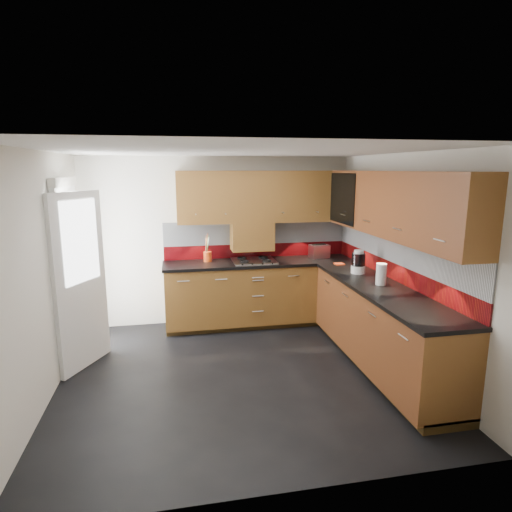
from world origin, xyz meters
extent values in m
cube|color=black|center=(0.00, 0.00, -0.01)|extent=(4.00, 3.80, 0.02)
cube|color=white|center=(0.00, 0.00, 2.45)|extent=(4.00, 3.80, 0.10)
cube|color=silver|center=(0.00, 1.84, 1.20)|extent=(4.00, 0.08, 2.64)
cube|color=silver|center=(0.00, -1.84, 1.20)|extent=(4.00, 0.08, 2.64)
cube|color=silver|center=(-1.94, 0.00, 1.20)|extent=(0.08, 3.80, 2.64)
cube|color=silver|center=(1.94, 0.00, 1.20)|extent=(0.08, 3.80, 2.64)
cube|color=brown|center=(0.55, 1.50, 0.48)|extent=(2.70, 0.60, 0.95)
cube|color=brown|center=(1.60, -0.10, 0.48)|extent=(0.60, 2.60, 0.95)
cube|color=#392810|center=(0.55, 1.53, 0.05)|extent=(2.70, 0.54, 0.10)
cube|color=#392810|center=(1.63, -0.10, 0.05)|extent=(0.54, 2.60, 0.10)
cube|color=black|center=(0.54, 1.49, 0.92)|extent=(2.72, 0.62, 0.04)
cube|color=black|center=(1.59, -0.12, 0.92)|extent=(0.62, 2.60, 0.04)
cube|color=maroon|center=(0.55, 1.79, 1.04)|extent=(2.70, 0.02, 0.20)
cube|color=silver|center=(0.55, 1.79, 1.31)|extent=(2.70, 0.02, 0.34)
cube|color=maroon|center=(1.89, 0.20, 1.04)|extent=(0.02, 3.20, 0.20)
cube|color=silver|center=(1.89, 0.20, 1.31)|extent=(0.02, 3.20, 0.34)
cube|color=brown|center=(0.65, 1.64, 1.84)|extent=(2.50, 0.33, 0.72)
cube|color=brown|center=(1.73, 0.04, 1.84)|extent=(0.33, 2.87, 0.72)
cube|color=silver|center=(0.50, 1.46, 1.63)|extent=(1.80, 0.01, 0.16)
cube|color=silver|center=(1.56, 0.00, 1.63)|extent=(0.01, 2.00, 0.16)
cube|color=brown|center=(0.45, 1.64, 1.28)|extent=(0.60, 0.33, 0.40)
cube|color=black|center=(1.56, 1.07, 1.84)|extent=(0.01, 0.80, 0.66)
cube|color=#FFD18C|center=(1.87, 1.07, 1.84)|extent=(0.01, 0.76, 0.64)
cube|color=black|center=(1.73, 1.07, 1.86)|extent=(0.29, 0.76, 0.01)
cylinder|color=black|center=(1.73, 0.82, 1.96)|extent=(0.07, 0.07, 0.16)
cylinder|color=black|center=(1.73, 0.97, 1.96)|extent=(0.07, 0.07, 0.16)
cylinder|color=white|center=(1.73, 1.12, 1.96)|extent=(0.07, 0.07, 0.16)
cylinder|color=black|center=(1.73, 1.27, 1.96)|extent=(0.07, 0.07, 0.16)
cube|color=white|center=(-1.86, 0.90, 1.02)|extent=(0.06, 0.95, 2.04)
cube|color=white|center=(-1.68, 0.55, 1.00)|extent=(0.42, 0.73, 1.98)
cube|color=white|center=(-1.65, 0.55, 1.45)|extent=(0.28, 0.50, 0.90)
cube|color=silver|center=(0.45, 1.48, 0.95)|extent=(0.60, 0.52, 0.02)
torus|color=black|center=(0.29, 1.36, 0.98)|extent=(0.13, 0.13, 0.02)
torus|color=black|center=(0.61, 1.36, 0.98)|extent=(0.13, 0.13, 0.02)
torus|color=black|center=(0.29, 1.60, 0.98)|extent=(0.13, 0.13, 0.02)
torus|color=black|center=(0.61, 1.60, 0.98)|extent=(0.13, 0.13, 0.02)
cube|color=black|center=(0.45, 1.23, 0.96)|extent=(0.46, 0.04, 0.02)
cylinder|color=#C33F12|center=(-0.19, 1.62, 1.01)|extent=(0.11, 0.11, 0.14)
cylinder|color=brown|center=(-0.20, 1.64, 1.18)|extent=(0.05, 0.02, 0.28)
cylinder|color=brown|center=(-0.19, 1.64, 1.17)|extent=(0.05, 0.02, 0.26)
cylinder|color=brown|center=(-0.20, 1.63, 1.19)|extent=(0.05, 0.04, 0.30)
cylinder|color=brown|center=(-0.18, 1.63, 1.16)|extent=(0.04, 0.04, 0.24)
cylinder|color=brown|center=(-0.21, 1.63, 1.18)|extent=(0.03, 0.05, 0.27)
cube|color=silver|center=(1.44, 1.56, 1.04)|extent=(0.30, 0.21, 0.19)
cube|color=black|center=(1.44, 1.56, 1.14)|extent=(0.21, 0.05, 0.01)
cube|color=black|center=(1.44, 1.60, 1.14)|extent=(0.21, 0.05, 0.01)
cylinder|color=white|center=(1.60, 0.56, 0.99)|extent=(0.18, 0.18, 0.10)
cylinder|color=black|center=(1.60, 0.56, 1.12)|extent=(0.17, 0.17, 0.16)
cylinder|color=white|center=(1.60, 0.56, 1.21)|extent=(0.12, 0.12, 0.04)
cylinder|color=white|center=(1.63, 0.00, 1.06)|extent=(0.14, 0.14, 0.24)
cube|color=#DE4218|center=(1.56, 1.08, 0.95)|extent=(0.13, 0.11, 0.01)
camera|label=1|loc=(-0.65, -4.31, 2.22)|focal=30.00mm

